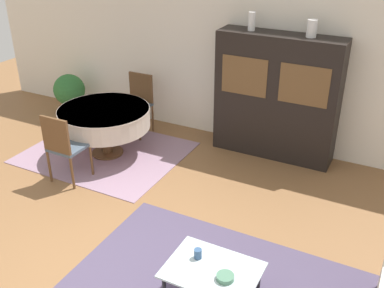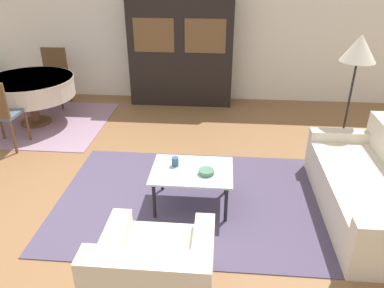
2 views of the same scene
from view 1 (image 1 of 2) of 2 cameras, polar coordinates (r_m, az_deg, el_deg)
ground_plane at (r=4.89m, az=-10.05°, el=-16.30°), size 14.00×14.00×0.00m
wall_back at (r=7.05m, az=6.99°, el=10.66°), size 10.00×0.06×2.70m
dining_rug at (r=7.15m, az=-10.88°, el=-1.05°), size 2.35×1.92×0.01m
coffee_table at (r=4.28m, az=2.60°, el=-16.05°), size 0.85×0.63×0.43m
display_cabinet at (r=6.75m, az=10.65°, el=5.88°), size 1.81×0.47×1.86m
dining_table at (r=6.86m, az=-11.06°, el=3.27°), size 1.37×1.37×0.75m
dining_chair_near at (r=6.26m, az=-16.02°, el=-0.04°), size 0.44×0.44×1.00m
dining_chair_far at (r=7.54m, az=-6.89°, el=5.56°), size 0.44×0.44×1.00m
cup at (r=4.33m, az=0.75°, el=-13.76°), size 0.07×0.07×0.10m
bowl at (r=4.15m, az=4.24°, el=-16.52°), size 0.16×0.16×0.05m
vase_tall at (r=6.59m, az=7.60°, el=15.20°), size 0.10×0.10×0.26m
vase_short at (r=6.36m, az=14.98°, el=14.00°), size 0.14×0.14×0.24m
potted_plant at (r=8.54m, az=-15.29°, el=6.42°), size 0.57×0.57×0.76m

